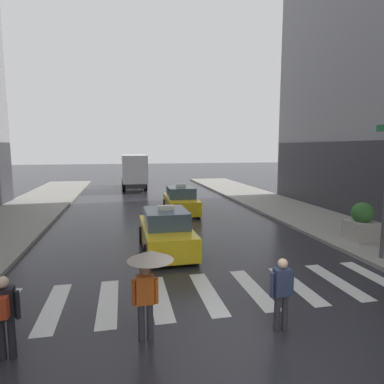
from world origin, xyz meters
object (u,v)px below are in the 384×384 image
Objects in this scene: box_truck at (134,170)px; pedestrian_with_umbrella at (148,271)px; taxi_second at (181,201)px; pedestrian_plain_coat at (282,290)px; taxi_lead at (166,232)px; pedestrian_with_backpack at (4,312)px; planter_near_corner at (362,223)px.

box_truck is 3.90× the size of pedestrian_with_umbrella.
taxi_second is 13.73m from pedestrian_plain_coat.
box_truck reaches higher than pedestrian_plain_coat.
taxi_lead reaches higher than pedestrian_with_backpack.
pedestrian_with_umbrella is 2.94m from pedestrian_plain_coat.
taxi_lead is at bearing -104.24° from taxi_second.
pedestrian_plain_coat is at bearing -84.94° from box_truck.
pedestrian_with_backpack is at bearing -177.37° from pedestrian_with_umbrella.
pedestrian_with_umbrella reaches higher than taxi_second.
pedestrian_plain_coat is at bearing -90.57° from taxi_second.
planter_near_corner is (6.48, 5.57, -0.07)m from pedestrian_plain_coat.
taxi_lead is 2.35× the size of pedestrian_with_umbrella.
taxi_lead is 7.61m from taxi_second.
box_truck is (-0.59, 19.88, 1.13)m from taxi_lead.
pedestrian_plain_coat is 8.55m from planter_near_corner.
taxi_lead reaches higher than planter_near_corner.
pedestrian_plain_coat is (-0.14, -13.73, 0.21)m from taxi_second.
taxi_second is at bearing 67.22° from pedestrian_with_backpack.
pedestrian_with_umbrella is at bearing -100.52° from taxi_lead.
taxi_lead is 0.60× the size of box_truck.
box_truck is at bearing 95.06° from pedestrian_plain_coat.
planter_near_corner is at bearing 29.76° from pedestrian_with_umbrella.
pedestrian_with_umbrella is 1.21× the size of planter_near_corner.
taxi_second is 2.87× the size of planter_near_corner.
taxi_lead is 19.92m from box_truck.
taxi_lead is 7.34m from pedestrian_with_backpack.
taxi_lead is 2.76× the size of pedestrian_plain_coat.
taxi_second reaches higher than pedestrian_with_backpack.
box_truck is at bearing 88.79° from pedestrian_with_umbrella.
taxi_lead is 0.99× the size of taxi_second.
planter_near_corner is at bearing -66.91° from box_truck.
pedestrian_plain_coat is at bearing -4.49° from pedestrian_with_umbrella.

